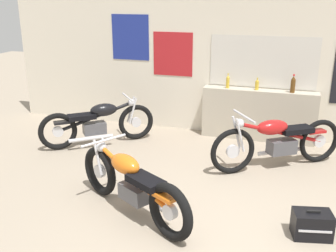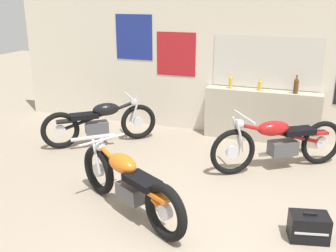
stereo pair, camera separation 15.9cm
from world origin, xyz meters
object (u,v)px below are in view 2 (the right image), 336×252
at_px(motorcycle_orange, 128,184).
at_px(bottle_left_center, 260,85).
at_px(bottle_center, 296,85).
at_px(motorcycle_black, 100,122).
at_px(motorcycle_red, 279,142).
at_px(hard_case_black, 309,227).
at_px(bottle_leftmost, 231,82).

bearing_deg(motorcycle_orange, bottle_left_center, 70.18).
height_order(bottle_center, motorcycle_black, bottle_center).
distance_m(motorcycle_red, hard_case_black, 1.83).
xyz_separation_m(bottle_center, motorcycle_orange, (-1.70, -3.04, -0.66)).
height_order(bottle_leftmost, motorcycle_red, bottle_leftmost).
xyz_separation_m(bottle_left_center, hard_case_black, (0.92, -2.91, -0.86)).
bearing_deg(bottle_left_center, hard_case_black, -72.45).
xyz_separation_m(bottle_center, motorcycle_red, (-0.14, -1.14, -0.62)).
bearing_deg(bottle_left_center, bottle_center, -2.80).
bearing_deg(hard_case_black, bottle_center, 96.40).
distance_m(bottle_leftmost, motorcycle_red, 1.61).
bearing_deg(motorcycle_red, motorcycle_orange, -129.47).
bearing_deg(motorcycle_black, bottle_left_center, 23.49).
bearing_deg(motorcycle_red, bottle_leftmost, 130.21).
xyz_separation_m(bottle_center, hard_case_black, (0.32, -2.88, -0.90)).
height_order(bottle_leftmost, hard_case_black, bottle_leftmost).
xyz_separation_m(motorcycle_red, hard_case_black, (0.46, -1.74, -0.28)).
bearing_deg(hard_case_black, bottle_leftmost, 116.30).
relative_size(motorcycle_orange, motorcycle_black, 1.11).
distance_m(bottle_left_center, motorcycle_black, 2.84).
distance_m(bottle_leftmost, bottle_center, 1.11).
bearing_deg(bottle_center, motorcycle_black, -161.09).
xyz_separation_m(bottle_left_center, motorcycle_red, (0.46, -1.16, -0.58)).
height_order(motorcycle_orange, motorcycle_black, motorcycle_black).
height_order(bottle_leftmost, motorcycle_orange, bottle_leftmost).
bearing_deg(motorcycle_red, bottle_left_center, 111.54).
distance_m(bottle_left_center, motorcycle_orange, 3.31).
relative_size(motorcycle_black, hard_case_black, 3.56).
relative_size(bottle_leftmost, bottle_center, 0.83).
bearing_deg(bottle_center, hard_case_black, -83.60).
bearing_deg(bottle_left_center, motorcycle_black, -156.51).
bearing_deg(motorcycle_red, motorcycle_black, 178.86).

